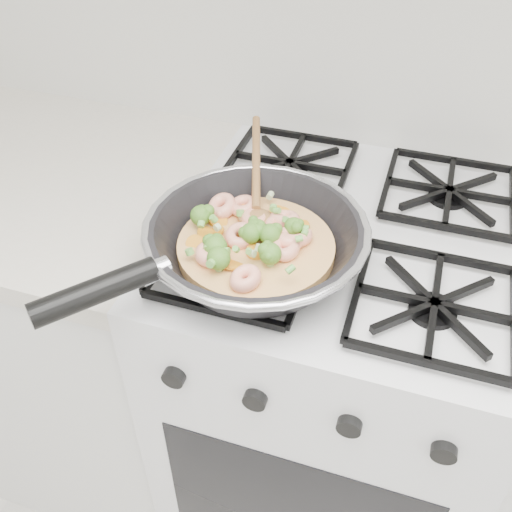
% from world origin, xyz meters
% --- Properties ---
extents(stove, '(0.60, 0.60, 0.92)m').
position_xyz_m(stove, '(0.00, 1.70, 0.46)').
color(stove, white).
rests_on(stove, ground).
extents(counter_left, '(1.00, 0.60, 0.90)m').
position_xyz_m(counter_left, '(-0.80, 1.70, 0.45)').
color(counter_left, white).
rests_on(counter_left, ground).
extents(skillet, '(0.40, 0.55, 0.09)m').
position_xyz_m(skillet, '(-0.13, 1.55, 0.96)').
color(skillet, black).
rests_on(skillet, stove).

